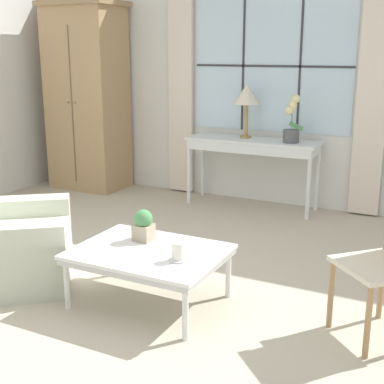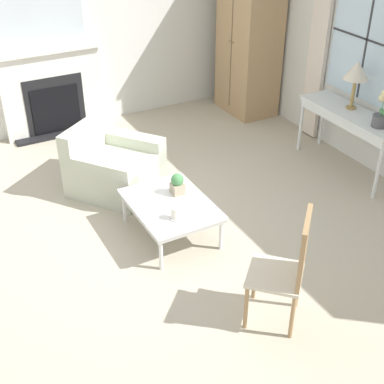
{
  "view_description": "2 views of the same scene",
  "coord_description": "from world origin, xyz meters",
  "px_view_note": "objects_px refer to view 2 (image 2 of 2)",
  "views": [
    {
      "loc": [
        1.95,
        -2.8,
        1.72
      ],
      "look_at": [
        0.31,
        0.44,
        0.76
      ],
      "focal_mm": 50.0,
      "sensor_mm": 36.0,
      "label": 1
    },
    {
      "loc": [
        4.24,
        -1.83,
        3.36
      ],
      "look_at": [
        0.44,
        0.22,
        0.67
      ],
      "focal_mm": 50.0,
      "sensor_mm": 36.0,
      "label": 2
    }
  ],
  "objects_px": {
    "armoire": "(249,37)",
    "side_chair_wooden": "(289,265)",
    "fireplace": "(51,84)",
    "console_table": "(352,119)",
    "coffee_table": "(171,206)",
    "potted_plant_small": "(177,183)",
    "pillar_candle": "(175,214)",
    "table_lamp": "(357,72)",
    "armchair_upholstered": "(113,168)",
    "potted_orchid": "(382,111)"
  },
  "relations": [
    {
      "from": "table_lamp",
      "to": "pillar_candle",
      "type": "distance_m",
      "value": 2.89
    },
    {
      "from": "potted_orchid",
      "to": "potted_plant_small",
      "type": "height_order",
      "value": "potted_orchid"
    },
    {
      "from": "armoire",
      "to": "potted_plant_small",
      "type": "distance_m",
      "value": 3.34
    },
    {
      "from": "console_table",
      "to": "pillar_candle",
      "type": "height_order",
      "value": "console_table"
    },
    {
      "from": "armchair_upholstered",
      "to": "potted_orchid",
      "type": "bearing_deg",
      "value": 62.83
    },
    {
      "from": "fireplace",
      "to": "pillar_candle",
      "type": "xyz_separation_m",
      "value": [
        3.31,
        0.25,
        -0.27
      ]
    },
    {
      "from": "fireplace",
      "to": "console_table",
      "type": "xyz_separation_m",
      "value": [
        2.82,
        2.91,
        -0.04
      ]
    },
    {
      "from": "potted_orchid",
      "to": "console_table",
      "type": "bearing_deg",
      "value": 177.21
    },
    {
      "from": "armoire",
      "to": "potted_orchid",
      "type": "height_order",
      "value": "armoire"
    },
    {
      "from": "fireplace",
      "to": "armchair_upholstered",
      "type": "distance_m",
      "value": 1.92
    },
    {
      "from": "console_table",
      "to": "potted_orchid",
      "type": "xyz_separation_m",
      "value": [
        0.44,
        -0.02,
        0.28
      ]
    },
    {
      "from": "fireplace",
      "to": "potted_orchid",
      "type": "xyz_separation_m",
      "value": [
        3.26,
        2.89,
        0.25
      ]
    },
    {
      "from": "coffee_table",
      "to": "fireplace",
      "type": "bearing_deg",
      "value": -173.78
    },
    {
      "from": "fireplace",
      "to": "coffee_table",
      "type": "xyz_separation_m",
      "value": [
        3.04,
        0.33,
        -0.37
      ]
    },
    {
      "from": "coffee_table",
      "to": "pillar_candle",
      "type": "relative_size",
      "value": 7.27
    },
    {
      "from": "fireplace",
      "to": "potted_plant_small",
      "type": "xyz_separation_m",
      "value": [
        2.91,
        0.48,
        -0.21
      ]
    },
    {
      "from": "table_lamp",
      "to": "pillar_candle",
      "type": "xyz_separation_m",
      "value": [
        0.6,
        -2.72,
        -0.78
      ]
    },
    {
      "from": "armchair_upholstered",
      "to": "fireplace",
      "type": "bearing_deg",
      "value": -174.99
    },
    {
      "from": "armoire",
      "to": "side_chair_wooden",
      "type": "bearing_deg",
      "value": -29.18
    },
    {
      "from": "coffee_table",
      "to": "potted_plant_small",
      "type": "bearing_deg",
      "value": 132.57
    },
    {
      "from": "potted_orchid",
      "to": "coffee_table",
      "type": "relative_size",
      "value": 0.5
    },
    {
      "from": "potted_plant_small",
      "to": "pillar_candle",
      "type": "height_order",
      "value": "potted_plant_small"
    },
    {
      "from": "fireplace",
      "to": "side_chair_wooden",
      "type": "bearing_deg",
      "value": 7.85
    },
    {
      "from": "armoire",
      "to": "potted_plant_small",
      "type": "bearing_deg",
      "value": -46.09
    },
    {
      "from": "fireplace",
      "to": "side_chair_wooden",
      "type": "relative_size",
      "value": 2.04
    },
    {
      "from": "armchair_upholstered",
      "to": "coffee_table",
      "type": "xyz_separation_m",
      "value": [
        1.18,
        0.17,
        0.09
      ]
    },
    {
      "from": "fireplace",
      "to": "armoire",
      "type": "bearing_deg",
      "value": 77.42
    },
    {
      "from": "armchair_upholstered",
      "to": "potted_plant_small",
      "type": "bearing_deg",
      "value": 16.96
    },
    {
      "from": "table_lamp",
      "to": "coffee_table",
      "type": "height_order",
      "value": "table_lamp"
    },
    {
      "from": "potted_orchid",
      "to": "table_lamp",
      "type": "bearing_deg",
      "value": 171.68
    },
    {
      "from": "fireplace",
      "to": "potted_plant_small",
      "type": "relative_size",
      "value": 9.48
    },
    {
      "from": "coffee_table",
      "to": "console_table",
      "type": "bearing_deg",
      "value": 94.95
    },
    {
      "from": "potted_orchid",
      "to": "armchair_upholstered",
      "type": "xyz_separation_m",
      "value": [
        -1.4,
        -2.73,
        -0.7
      ]
    },
    {
      "from": "potted_plant_small",
      "to": "pillar_candle",
      "type": "distance_m",
      "value": 0.47
    },
    {
      "from": "potted_orchid",
      "to": "potted_plant_small",
      "type": "relative_size",
      "value": 2.21
    },
    {
      "from": "armchair_upholstered",
      "to": "table_lamp",
      "type": "bearing_deg",
      "value": 73.11
    },
    {
      "from": "pillar_candle",
      "to": "side_chair_wooden",
      "type": "bearing_deg",
      "value": 16.61
    },
    {
      "from": "table_lamp",
      "to": "armchair_upholstered",
      "type": "distance_m",
      "value": 3.09
    },
    {
      "from": "armoire",
      "to": "pillar_candle",
      "type": "bearing_deg",
      "value": -44.01
    },
    {
      "from": "coffee_table",
      "to": "potted_plant_small",
      "type": "relative_size",
      "value": 4.39
    },
    {
      "from": "coffee_table",
      "to": "table_lamp",
      "type": "bearing_deg",
      "value": 97.1
    },
    {
      "from": "potted_plant_small",
      "to": "pillar_candle",
      "type": "xyz_separation_m",
      "value": [
        0.41,
        -0.23,
        -0.06
      ]
    },
    {
      "from": "armchair_upholstered",
      "to": "side_chair_wooden",
      "type": "bearing_deg",
      "value": 9.76
    },
    {
      "from": "console_table",
      "to": "coffee_table",
      "type": "xyz_separation_m",
      "value": [
        0.22,
        -2.58,
        -0.33
      ]
    },
    {
      "from": "side_chair_wooden",
      "to": "pillar_candle",
      "type": "bearing_deg",
      "value": -163.39
    },
    {
      "from": "armoire",
      "to": "potted_orchid",
      "type": "xyz_separation_m",
      "value": [
        2.63,
        0.05,
        -0.18
      ]
    },
    {
      "from": "table_lamp",
      "to": "coffee_table",
      "type": "xyz_separation_m",
      "value": [
        0.33,
        -2.64,
        -0.88
      ]
    },
    {
      "from": "armchair_upholstered",
      "to": "potted_plant_small",
      "type": "distance_m",
      "value": 1.12
    },
    {
      "from": "armchair_upholstered",
      "to": "side_chair_wooden",
      "type": "relative_size",
      "value": 1.18
    },
    {
      "from": "console_table",
      "to": "coffee_table",
      "type": "distance_m",
      "value": 2.61
    }
  ]
}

